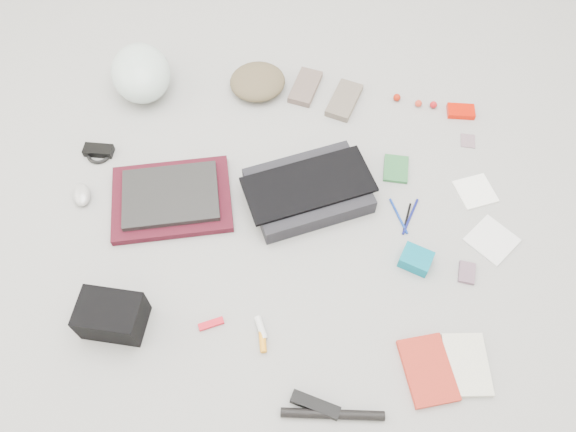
# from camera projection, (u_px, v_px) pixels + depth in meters

# --- Properties ---
(ground_plane) EXTENTS (4.00, 4.00, 0.00)m
(ground_plane) POSITION_uv_depth(u_px,v_px,m) (288.00, 224.00, 1.89)
(ground_plane) COLOR gray
(messenger_bag) EXTENTS (0.47, 0.41, 0.06)m
(messenger_bag) POSITION_uv_depth(u_px,v_px,m) (308.00, 191.00, 1.92)
(messenger_bag) COLOR black
(messenger_bag) RESTS_ON ground_plane
(bag_flap) EXTENTS (0.47, 0.35, 0.01)m
(bag_flap) POSITION_uv_depth(u_px,v_px,m) (308.00, 184.00, 1.89)
(bag_flap) COLOR black
(bag_flap) RESTS_ON messenger_bag
(laptop_sleeve) EXTENTS (0.46, 0.38, 0.03)m
(laptop_sleeve) POSITION_uv_depth(u_px,v_px,m) (172.00, 199.00, 1.92)
(laptop_sleeve) COLOR #450E1A
(laptop_sleeve) RESTS_ON ground_plane
(laptop) EXTENTS (0.36, 0.29, 0.02)m
(laptop) POSITION_uv_depth(u_px,v_px,m) (171.00, 195.00, 1.90)
(laptop) COLOR black
(laptop) RESTS_ON laptop_sleeve
(bike_helmet) EXTENTS (0.31, 0.34, 0.17)m
(bike_helmet) POSITION_uv_depth(u_px,v_px,m) (141.00, 73.00, 2.13)
(bike_helmet) COLOR silver
(bike_helmet) RESTS_ON ground_plane
(beanie) EXTENTS (0.26, 0.25, 0.08)m
(beanie) POSITION_uv_depth(u_px,v_px,m) (258.00, 82.00, 2.17)
(beanie) COLOR brown
(beanie) RESTS_ON ground_plane
(mitten_left) EXTENTS (0.13, 0.19, 0.03)m
(mitten_left) POSITION_uv_depth(u_px,v_px,m) (305.00, 87.00, 2.19)
(mitten_left) COLOR #6D5A52
(mitten_left) RESTS_ON ground_plane
(mitten_right) EXTENTS (0.15, 0.20, 0.03)m
(mitten_right) POSITION_uv_depth(u_px,v_px,m) (344.00, 100.00, 2.15)
(mitten_right) COLOR #6E6256
(mitten_right) RESTS_ON ground_plane
(power_brick) EXTENTS (0.11, 0.05, 0.03)m
(power_brick) POSITION_uv_depth(u_px,v_px,m) (99.00, 150.00, 2.03)
(power_brick) COLOR black
(power_brick) RESTS_ON ground_plane
(cable_coil) EXTENTS (0.10, 0.10, 0.01)m
(cable_coil) POSITION_uv_depth(u_px,v_px,m) (99.00, 154.00, 2.03)
(cable_coil) COLOR black
(cable_coil) RESTS_ON ground_plane
(mouse) EXTENTS (0.09, 0.11, 0.04)m
(mouse) POSITION_uv_depth(u_px,v_px,m) (82.00, 195.00, 1.93)
(mouse) COLOR #A8A8A8
(mouse) RESTS_ON ground_plane
(camera_bag) EXTENTS (0.19, 0.14, 0.12)m
(camera_bag) POSITION_uv_depth(u_px,v_px,m) (112.00, 316.00, 1.66)
(camera_bag) COLOR black
(camera_bag) RESTS_ON ground_plane
(multitool) EXTENTS (0.08, 0.05, 0.01)m
(multitool) POSITION_uv_depth(u_px,v_px,m) (211.00, 324.00, 1.70)
(multitool) COLOR red
(multitool) RESTS_ON ground_plane
(toiletry_tube_white) EXTENTS (0.05, 0.08, 0.02)m
(toiletry_tube_white) POSITION_uv_depth(u_px,v_px,m) (261.00, 328.00, 1.69)
(toiletry_tube_white) COLOR silver
(toiletry_tube_white) RESTS_ON ground_plane
(toiletry_tube_orange) EXTENTS (0.03, 0.07, 0.02)m
(toiletry_tube_orange) POSITION_uv_depth(u_px,v_px,m) (263.00, 341.00, 1.67)
(toiletry_tube_orange) COLOR orange
(toiletry_tube_orange) RESTS_ON ground_plane
(u_lock) EXTENTS (0.15, 0.08, 0.03)m
(u_lock) POSITION_uv_depth(u_px,v_px,m) (315.00, 405.00, 1.57)
(u_lock) COLOR black
(u_lock) RESTS_ON ground_plane
(bike_pump) EXTENTS (0.29, 0.04, 0.03)m
(bike_pump) POSITION_uv_depth(u_px,v_px,m) (332.00, 414.00, 1.56)
(bike_pump) COLOR black
(bike_pump) RESTS_ON ground_plane
(book_red) EXTENTS (0.18, 0.23, 0.02)m
(book_red) POSITION_uv_depth(u_px,v_px,m) (428.00, 370.00, 1.63)
(book_red) COLOR red
(book_red) RESTS_ON ground_plane
(book_white) EXTENTS (0.14, 0.19, 0.02)m
(book_white) POSITION_uv_depth(u_px,v_px,m) (467.00, 365.00, 1.64)
(book_white) COLOR beige
(book_white) RESTS_ON ground_plane
(notepad) EXTENTS (0.09, 0.12, 0.01)m
(notepad) POSITION_uv_depth(u_px,v_px,m) (396.00, 169.00, 2.00)
(notepad) COLOR #286333
(notepad) RESTS_ON ground_plane
(pen_blue) EXTENTS (0.06, 0.14, 0.01)m
(pen_blue) POSITION_uv_depth(u_px,v_px,m) (399.00, 216.00, 1.90)
(pen_blue) COLOR navy
(pen_blue) RESTS_ON ground_plane
(pen_black) EXTENTS (0.04, 0.12, 0.01)m
(pen_black) POSITION_uv_depth(u_px,v_px,m) (407.00, 218.00, 1.90)
(pen_black) COLOR black
(pen_black) RESTS_ON ground_plane
(pen_navy) EXTENTS (0.06, 0.14, 0.01)m
(pen_navy) POSITION_uv_depth(u_px,v_px,m) (410.00, 217.00, 1.90)
(pen_navy) COLOR navy
(pen_navy) RESTS_ON ground_plane
(accordion_wallet) EXTENTS (0.12, 0.11, 0.05)m
(accordion_wallet) POSITION_uv_depth(u_px,v_px,m) (416.00, 259.00, 1.79)
(accordion_wallet) COLOR #01708C
(accordion_wallet) RESTS_ON ground_plane
(card_deck) EXTENTS (0.06, 0.08, 0.01)m
(card_deck) POSITION_uv_depth(u_px,v_px,m) (467.00, 273.00, 1.79)
(card_deck) COLOR slate
(card_deck) RESTS_ON ground_plane
(napkin_top) EXTENTS (0.16, 0.16, 0.01)m
(napkin_top) POSITION_uv_depth(u_px,v_px,m) (475.00, 191.00, 1.95)
(napkin_top) COLOR white
(napkin_top) RESTS_ON ground_plane
(napkin_bottom) EXTENTS (0.19, 0.19, 0.01)m
(napkin_bottom) POSITION_uv_depth(u_px,v_px,m) (492.00, 240.00, 1.85)
(napkin_bottom) COLOR silver
(napkin_bottom) RESTS_ON ground_plane
(lollipop_a) EXTENTS (0.03, 0.03, 0.03)m
(lollipop_a) POSITION_uv_depth(u_px,v_px,m) (397.00, 97.00, 2.16)
(lollipop_a) COLOR #A81C09
(lollipop_a) RESTS_ON ground_plane
(lollipop_b) EXTENTS (0.03, 0.03, 0.03)m
(lollipop_b) POSITION_uv_depth(u_px,v_px,m) (418.00, 103.00, 2.15)
(lollipop_b) COLOR red
(lollipop_b) RESTS_ON ground_plane
(lollipop_c) EXTENTS (0.03, 0.03, 0.03)m
(lollipop_c) POSITION_uv_depth(u_px,v_px,m) (433.00, 105.00, 2.14)
(lollipop_c) COLOR #AD1217
(lollipop_c) RESTS_ON ground_plane
(altoids_tin) EXTENTS (0.10, 0.06, 0.02)m
(altoids_tin) POSITION_uv_depth(u_px,v_px,m) (461.00, 111.00, 2.13)
(altoids_tin) COLOR red
(altoids_tin) RESTS_ON ground_plane
(stamp_sheet) EXTENTS (0.06, 0.07, 0.00)m
(stamp_sheet) POSITION_uv_depth(u_px,v_px,m) (468.00, 141.00, 2.07)
(stamp_sheet) COLOR gray
(stamp_sheet) RESTS_ON ground_plane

